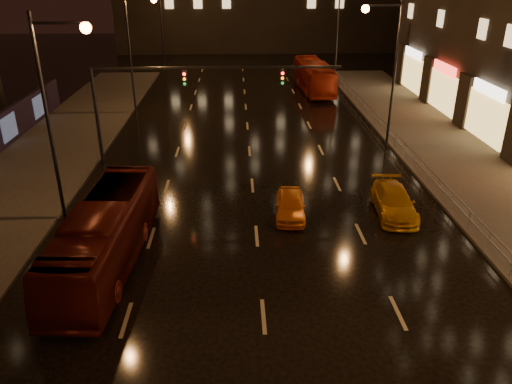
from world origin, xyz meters
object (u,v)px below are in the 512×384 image
bus_curb (314,76)px  taxi_far (394,202)px  bus_red (106,234)px  taxi_near (290,205)px

bus_curb → taxi_far: size_ratio=2.33×
bus_red → taxi_near: (8.26, 4.12, -0.80)m
taxi_near → taxi_far: size_ratio=0.80×
bus_red → taxi_far: bus_red is taller
taxi_near → taxi_far: bearing=5.8°
taxi_near → taxi_far: taxi_far is taller
bus_red → bus_curb: size_ratio=0.95×
bus_curb → taxi_near: 28.70m
bus_red → taxi_far: size_ratio=2.23×
taxi_far → bus_red: bearing=-158.3°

